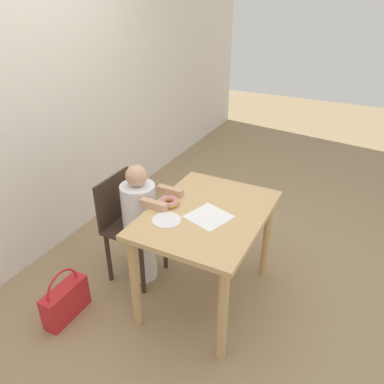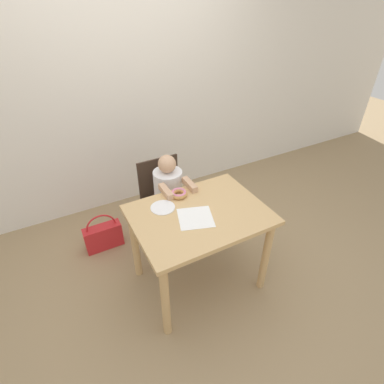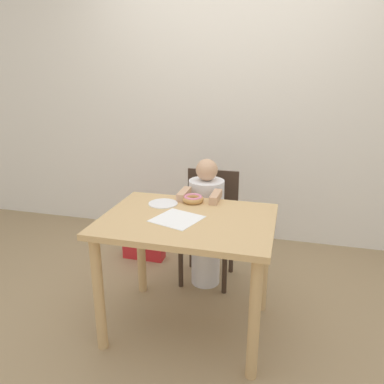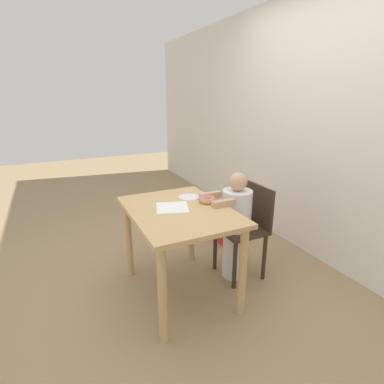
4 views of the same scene
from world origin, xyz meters
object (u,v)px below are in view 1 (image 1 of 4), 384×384
(chair, at_px, (129,225))
(handbag, at_px, (65,300))
(donut, at_px, (169,202))
(child_figure, at_px, (141,225))

(chair, distance_m, handbag, 0.68)
(donut, distance_m, handbag, 0.99)
(chair, bearing_deg, handbag, 166.80)
(child_figure, height_order, handbag, child_figure)
(chair, bearing_deg, donut, -94.17)
(child_figure, bearing_deg, donut, -95.79)
(chair, height_order, child_figure, child_figure)
(donut, bearing_deg, handbag, 138.03)
(donut, height_order, handbag, donut)
(chair, relative_size, donut, 6.07)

